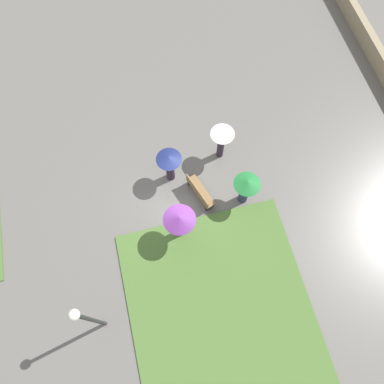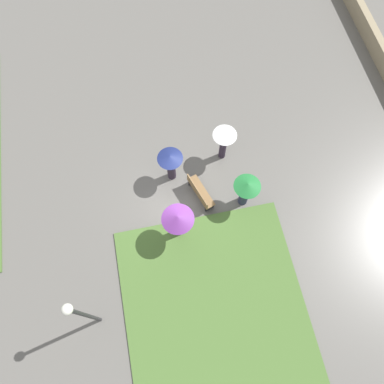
{
  "view_description": "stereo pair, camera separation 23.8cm",
  "coord_description": "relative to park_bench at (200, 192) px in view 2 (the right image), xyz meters",
  "views": [
    {
      "loc": [
        -5.6,
        0.78,
        14.15
      ],
      "look_at": [
        -0.22,
        -0.57,
        0.83
      ],
      "focal_mm": 35.0,
      "sensor_mm": 36.0,
      "label": 1
    },
    {
      "loc": [
        -5.65,
        0.55,
        14.15
      ],
      "look_at": [
        -0.22,
        -0.57,
        0.83
      ],
      "focal_mm": 35.0,
      "sensor_mm": 36.0,
      "label": 2
    }
  ],
  "objects": [
    {
      "name": "park_bench",
      "position": [
        0.0,
        0.0,
        0.0
      ],
      "size": [
        1.58,
        0.88,
        0.9
      ],
      "rotation": [
        0.0,
        0.0,
        0.33
      ],
      "color": "brown",
      "rests_on": "ground_plane"
    },
    {
      "name": "lawn_patch_near",
      "position": [
        -4.9,
        0.36,
        -0.43
      ],
      "size": [
        8.06,
        6.5,
        0.06
      ],
      "color": "#4C7033",
      "rests_on": "ground_plane"
    },
    {
      "name": "crowd_person_navy",
      "position": [
        1.13,
        0.92,
        0.78
      ],
      "size": [
        0.99,
        0.99,
        1.78
      ],
      "rotation": [
        0.0,
        0.0,
        2.1
      ],
      "color": "#2D2333",
      "rests_on": "ground_plane"
    },
    {
      "name": "crowd_person_purple",
      "position": [
        -1.32,
        1.09,
        1.08
      ],
      "size": [
        1.18,
        1.18,
        1.91
      ],
      "rotation": [
        0.0,
        0.0,
        5.43
      ],
      "color": "#47382D",
      "rests_on": "ground_plane"
    },
    {
      "name": "lamp_post",
      "position": [
        -3.94,
        4.48,
        2.17
      ],
      "size": [
        0.32,
        0.32,
        4.04
      ],
      "color": "#2D2D30",
      "rests_on": "ground_plane"
    },
    {
      "name": "ground_plane",
      "position": [
        0.14,
        0.9,
        -0.46
      ],
      "size": [
        90.0,
        90.0,
        0.0
      ],
      "primitive_type": "plane",
      "color": "#66635E"
    },
    {
      "name": "crowd_person_white",
      "position": [
        1.65,
        -1.33,
        0.91
      ],
      "size": [
        0.96,
        0.96,
        1.88
      ],
      "rotation": [
        0.0,
        0.0,
        3.79
      ],
      "color": "#2D2333",
      "rests_on": "ground_plane"
    },
    {
      "name": "crowd_person_green",
      "position": [
        -0.54,
        -1.66,
        0.76
      ],
      "size": [
        1.03,
        1.03,
        1.75
      ],
      "rotation": [
        0.0,
        0.0,
        1.7
      ],
      "color": "#282D47",
      "rests_on": "ground_plane"
    }
  ]
}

